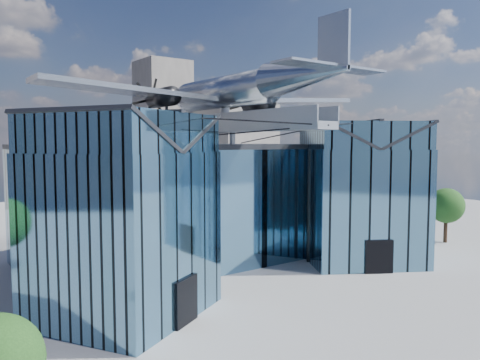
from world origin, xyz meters
TOP-DOWN VIEW (x-y plane):
  - ground_plane at (0.00, 0.00)m, footprint 120.00×120.00m
  - museum at (0.00, 5.82)m, footprint 32.88×24.50m
  - bg_towers at (1.45, 50.49)m, footprint 77.00×24.50m
  - tree_plaza_e at (23.18, -1.38)m, footprint 4.14×4.14m
  - tree_side_e at (28.16, 6.24)m, footprint 4.07×4.07m

SIDE VIEW (x-z plane):
  - ground_plane at x=0.00m, z-range 0.00..0.00m
  - tree_side_e at x=28.16m, z-range 0.87..5.82m
  - tree_plaza_e at x=23.18m, z-range 0.97..6.46m
  - museum at x=0.00m, z-range -3.26..14.34m
  - bg_towers at x=1.45m, z-range -2.99..23.01m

